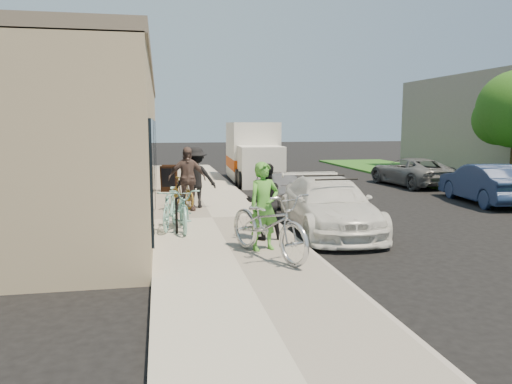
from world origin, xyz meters
TOP-DOWN VIEW (x-y plane):
  - ground at (0.00, 0.00)m, footprint 120.00×120.00m
  - sidewalk at (-2.00, 3.00)m, footprint 3.00×34.00m
  - curb at (-0.45, 3.00)m, footprint 0.12×34.00m
  - storefront at (-5.24, 7.99)m, footprint 3.60×20.00m
  - bike_rack at (-2.88, 1.43)m, footprint 0.26×0.55m
  - sandwich_board at (-3.01, 8.30)m, footprint 0.66×0.67m
  - sedan_white at (0.67, 1.39)m, footprint 2.13×4.61m
  - sedan_silver at (0.61, 5.83)m, footprint 1.50×3.23m
  - moving_truck at (0.87, 12.33)m, footprint 2.24×5.50m
  - far_car_blue at (7.17, 4.58)m, footprint 1.85×4.13m
  - far_car_gray at (7.10, 9.40)m, footprint 2.34×4.43m
  - tandem_bike at (-1.38, -1.13)m, footprint 1.67×2.49m
  - woman_rider at (-1.36, -0.59)m, footprint 0.72×0.58m
  - man_standing at (-1.15, 0.31)m, footprint 0.81×0.64m
  - cruiser_bike_a at (-3.11, 1.78)m, footprint 0.79×1.67m
  - cruiser_bike_b at (-2.81, 1.61)m, footprint 0.70×1.91m
  - cruiser_bike_c at (-2.70, 4.75)m, footprint 0.97×1.53m
  - bystander_a at (-2.29, 4.67)m, footprint 1.24×0.82m
  - bystander_b at (-2.58, 4.21)m, footprint 1.09×0.52m

SIDE VIEW (x-z plane):
  - ground at x=0.00m, z-range 0.00..0.00m
  - curb at x=-0.45m, z-range 0.00..0.13m
  - sidewalk at x=-2.00m, z-range 0.00..0.15m
  - sedan_silver at x=0.61m, z-range 0.00..1.07m
  - far_car_gray at x=7.10m, z-range 0.00..1.19m
  - cruiser_bike_c at x=-2.70m, z-range 0.15..1.04m
  - cruiser_bike_a at x=-3.11m, z-range 0.15..1.12m
  - sandwich_board at x=-3.01m, z-range 0.16..1.12m
  - bike_rack at x=-2.88m, z-range 0.24..1.06m
  - cruiser_bike_b at x=-2.81m, z-range 0.15..1.15m
  - sedan_white at x=0.67m, z-range -0.02..1.32m
  - far_car_blue at x=7.17m, z-range 0.00..1.31m
  - tandem_bike at x=-1.38m, z-range 0.15..1.39m
  - man_standing at x=-1.15m, z-range 0.15..1.78m
  - woman_rider at x=-1.36m, z-range 0.15..1.88m
  - bystander_a at x=-2.29m, z-range 0.15..1.93m
  - bystander_b at x=-2.58m, z-range 0.15..1.97m
  - moving_truck at x=0.87m, z-range -0.15..2.51m
  - storefront at x=-5.24m, z-range 0.01..4.24m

